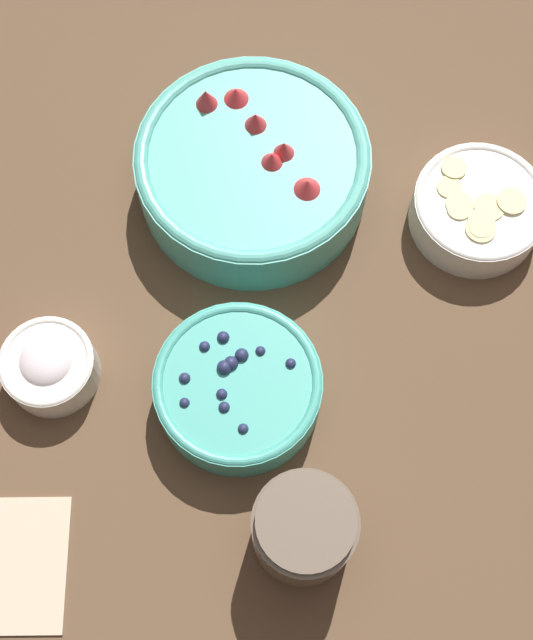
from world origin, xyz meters
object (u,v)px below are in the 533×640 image
(bowl_blueberries, at_px, (238,387))
(bowl_cream, at_px, (49,366))
(jar_chocolate, at_px, (304,530))
(bowl_strawberries, at_px, (253,168))
(bowl_bananas, at_px, (478,208))

(bowl_blueberries, relative_size, bowl_cream, 1.75)
(bowl_blueberries, xyz_separation_m, jar_chocolate, (-0.14, -0.08, 0.02))
(bowl_strawberries, relative_size, bowl_cream, 2.65)
(bowl_blueberries, bearing_deg, bowl_strawberries, 3.25)
(bowl_blueberries, height_order, bowl_cream, bowl_blueberries)
(bowl_strawberries, distance_m, bowl_cream, 0.30)
(bowl_blueberries, distance_m, bowl_cream, 0.19)
(bowl_blueberries, bearing_deg, bowl_bananas, -45.37)
(bowl_bananas, xyz_separation_m, jar_chocolate, (-0.37, 0.16, 0.02))
(bowl_strawberries, distance_m, bowl_bananas, 0.25)
(bowl_bananas, bearing_deg, jar_chocolate, 156.95)
(jar_chocolate, bearing_deg, bowl_strawberries, 13.68)
(bowl_bananas, relative_size, jar_chocolate, 1.34)
(bowl_strawberries, bearing_deg, jar_chocolate, -166.32)
(bowl_bananas, xyz_separation_m, bowl_cream, (-0.23, 0.43, -0.00))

